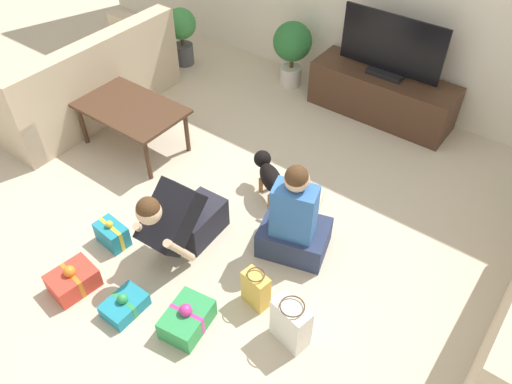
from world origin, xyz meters
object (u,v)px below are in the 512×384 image
object	(u,v)px
dog	(269,174)
gift_box_c	(187,319)
tv_console	(382,95)
gift_box_d	(73,280)
person_kneeling	(181,219)
tv	(391,50)
gift_box_b	(125,305)
gift_bag_a	(256,289)
gift_box_a	(112,234)
potted_plant_corner_left	(181,31)
person_sitting	(294,222)
potted_plant_back_left	(292,46)
gift_bag_b	(291,323)
coffee_table	(131,111)
sofa_left	(84,83)

from	to	relation	value
dog	gift_box_c	world-z (taller)	dog
tv_console	gift_box_d	bearing A→B (deg)	-102.84
person_kneeling	tv	bearing A→B (deg)	78.53
gift_box_b	gift_bag_a	distance (m)	0.94
dog	gift_box_a	world-z (taller)	dog
potted_plant_corner_left	dog	bearing A→B (deg)	-30.37
person_sitting	gift_box_b	xyz separation A→B (m)	(-0.64, -1.18, -0.25)
gift_box_a	dog	bearing A→B (deg)	61.19
gift_box_a	gift_box_c	xyz separation A→B (m)	(1.00, -0.21, -0.01)
gift_box_d	gift_bag_a	bearing A→B (deg)	31.40
gift_box_a	potted_plant_back_left	bearing A→B (deg)	94.32
gift_bag_b	gift_box_a	bearing A→B (deg)	-175.28
tv	gift_box_b	distance (m)	3.39
tv_console	person_kneeling	xyz separation A→B (m)	(-0.38, -2.61, 0.09)
dog	tv	bearing A→B (deg)	-153.21
coffee_table	dog	size ratio (longest dim) A/B	2.11
coffee_table	gift_bag_a	world-z (taller)	coffee_table
gift_bag_a	gift_box_d	bearing A→B (deg)	-148.60
potted_plant_corner_left	gift_box_c	distance (m)	3.72
tv	dog	size ratio (longest dim) A/B	2.18
gift_box_b	gift_bag_b	distance (m)	1.19
coffee_table	gift_box_d	world-z (taller)	coffee_table
gift_bag_a	gift_box_a	bearing A→B (deg)	-169.61
person_sitting	person_kneeling	bearing A→B (deg)	18.90
gift_box_b	potted_plant_back_left	bearing A→B (deg)	103.35
potted_plant_corner_left	gift_box_a	size ratio (longest dim) A/B	2.52
person_sitting	gift_bag_b	distance (m)	0.80
potted_plant_back_left	gift_box_b	size ratio (longest dim) A/B	2.48
gift_box_a	gift_box_b	bearing A→B (deg)	-34.56
tv_console	gift_bag_b	xyz separation A→B (m)	(0.74, -2.78, -0.06)
person_sitting	coffee_table	bearing A→B (deg)	-22.11
sofa_left	person_kneeling	world-z (taller)	sofa_left
person_sitting	gift_bag_a	xyz separation A→B (m)	(0.06, -0.57, -0.16)
gift_box_a	gift_box_b	distance (m)	0.67
tv	gift_box_b	xyz separation A→B (m)	(-0.33, -3.30, -0.69)
gift_box_b	gift_bag_a	size ratio (longest dim) A/B	0.92
tv	gift_bag_b	size ratio (longest dim) A/B	2.73
dog	gift_bag_b	size ratio (longest dim) A/B	1.25
tv_console	gift_box_c	xyz separation A→B (m)	(0.12, -3.13, -0.15)
potted_plant_corner_left	gift_box_d	world-z (taller)	potted_plant_corner_left
gift_box_c	gift_bag_b	distance (m)	0.71
tv	gift_box_c	bearing A→B (deg)	-87.82
dog	gift_box_d	world-z (taller)	dog
gift_box_d	potted_plant_corner_left	bearing A→B (deg)	118.99
tv_console	potted_plant_corner_left	distance (m)	2.46
potted_plant_back_left	potted_plant_corner_left	distance (m)	1.37
potted_plant_back_left	gift_box_c	xyz separation A→B (m)	(1.22, -3.08, -0.38)
gift_box_a	sofa_left	bearing A→B (deg)	145.69
sofa_left	gift_bag_a	bearing A→B (deg)	72.66
sofa_left	person_sitting	bearing A→B (deg)	83.12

